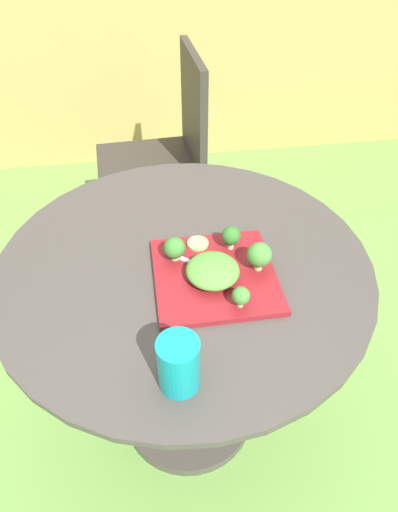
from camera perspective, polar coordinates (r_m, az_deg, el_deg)
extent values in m
plane|color=#669342|center=(1.63, -1.35, -19.42)|extent=(12.00, 12.00, 0.00)
cube|color=#A8894C|center=(2.68, -7.35, 26.46)|extent=(8.00, 0.08, 1.44)
cylinder|color=#423D38|center=(1.06, -1.96, -0.87)|extent=(0.90, 0.90, 0.02)
cylinder|color=#423D38|center=(1.32, -1.61, -11.74)|extent=(0.06, 0.06, 0.66)
cylinder|color=#423D38|center=(1.62, -1.36, -19.09)|extent=(0.44, 0.44, 0.04)
cube|color=#332D28|center=(1.97, -6.49, 11.44)|extent=(0.46, 0.46, 0.03)
cube|color=#332D28|center=(1.88, -0.72, 18.41)|extent=(0.05, 0.42, 0.45)
cylinder|color=#332D28|center=(2.24, -11.22, 8.36)|extent=(0.02, 0.02, 0.43)
cylinder|color=#332D28|center=(1.95, -10.65, 2.58)|extent=(0.02, 0.02, 0.43)
cylinder|color=#332D28|center=(2.26, -2.01, 9.53)|extent=(0.02, 0.02, 0.43)
cylinder|color=#332D28|center=(1.97, -0.19, 3.95)|extent=(0.02, 0.02, 0.43)
cube|color=maroon|center=(1.01, 2.06, -2.53)|extent=(0.27, 0.27, 0.01)
cylinder|color=#0F8C93|center=(0.79, -2.64, -13.81)|extent=(0.08, 0.08, 0.12)
cylinder|color=#0D777D|center=(0.81, -2.60, -14.49)|extent=(0.07, 0.07, 0.08)
cube|color=silver|center=(1.03, -1.90, -0.47)|extent=(0.09, 0.08, 0.00)
cube|color=silver|center=(1.00, 1.81, -2.03)|extent=(0.05, 0.05, 0.00)
ellipsoid|color=#519338|center=(0.98, 1.79, -1.89)|extent=(0.12, 0.12, 0.04)
cylinder|color=#99B770|center=(1.06, 4.10, 1.46)|extent=(0.02, 0.02, 0.02)
sphere|color=#2D6623|center=(1.04, 4.18, 2.65)|extent=(0.05, 0.05, 0.05)
cylinder|color=#99B770|center=(1.03, -3.14, -0.10)|extent=(0.02, 0.02, 0.01)
sphere|color=#38752D|center=(1.02, -3.20, 1.05)|extent=(0.05, 0.05, 0.05)
cylinder|color=#99B770|center=(0.93, 5.36, -6.10)|extent=(0.01, 0.01, 0.01)
sphere|color=#427F33|center=(0.92, 5.46, -5.14)|extent=(0.04, 0.04, 0.04)
cylinder|color=#99B770|center=(1.02, 7.66, -1.22)|extent=(0.02, 0.02, 0.02)
sphere|color=#427F33|center=(0.99, 7.84, 0.16)|extent=(0.06, 0.06, 0.06)
cylinder|color=#8EB766|center=(1.07, -0.15, 1.63)|extent=(0.05, 0.05, 0.01)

